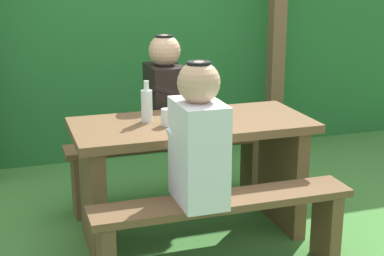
{
  "coord_description": "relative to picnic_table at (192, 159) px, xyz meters",
  "views": [
    {
      "loc": [
        -1.02,
        -3.11,
        1.63
      ],
      "look_at": [
        0.0,
        0.0,
        0.69
      ],
      "focal_mm": 54.16,
      "sensor_mm": 36.0,
      "label": 1
    }
  ],
  "objects": [
    {
      "name": "bench_near",
      "position": [
        0.0,
        -0.53,
        -0.17
      ],
      "size": [
        1.4,
        0.24,
        0.46
      ],
      "color": "brown",
      "rests_on": "ground_plane"
    },
    {
      "name": "drinking_glass",
      "position": [
        -0.16,
        -0.04,
        0.28
      ],
      "size": [
        0.07,
        0.07,
        0.1
      ],
      "primitive_type": "cylinder",
      "color": "silver",
      "rests_on": "picnic_table"
    },
    {
      "name": "hedge_backdrop",
      "position": [
        0.0,
        1.96,
        0.63
      ],
      "size": [
        6.4,
        0.7,
        2.27
      ],
      "primitive_type": "cube",
      "color": "#256B2F",
      "rests_on": "ground_plane"
    },
    {
      "name": "ground_plane",
      "position": [
        0.0,
        0.0,
        -0.5
      ],
      "size": [
        12.0,
        12.0,
        0.0
      ],
      "primitive_type": "plane",
      "color": "#428038"
    },
    {
      "name": "person_white_shirt",
      "position": [
        -0.14,
        -0.52,
        0.29
      ],
      "size": [
        0.25,
        0.35,
        0.72
      ],
      "color": "silver",
      "rests_on": "bench_near"
    },
    {
      "name": "bench_far",
      "position": [
        0.0,
        0.53,
        -0.17
      ],
      "size": [
        1.4,
        0.24,
        0.46
      ],
      "color": "brown",
      "rests_on": "ground_plane"
    },
    {
      "name": "bottle_left",
      "position": [
        0.03,
        -0.06,
        0.34
      ],
      "size": [
        0.06,
        0.06,
        0.24
      ],
      "color": "silver",
      "rests_on": "picnic_table"
    },
    {
      "name": "bottle_right",
      "position": [
        -0.25,
        0.07,
        0.34
      ],
      "size": [
        0.07,
        0.07,
        0.24
      ],
      "color": "silver",
      "rests_on": "picnic_table"
    },
    {
      "name": "pergola_post_right",
      "position": [
        1.2,
        1.35,
        0.47
      ],
      "size": [
        0.12,
        0.12,
        1.94
      ],
      "primitive_type": "cube",
      "color": "brown",
      "rests_on": "ground_plane"
    },
    {
      "name": "person_black_coat",
      "position": [
        -0.02,
        0.52,
        0.29
      ],
      "size": [
        0.25,
        0.35,
        0.72
      ],
      "color": "black",
      "rests_on": "bench_far"
    },
    {
      "name": "picnic_table",
      "position": [
        0.0,
        0.0,
        0.0
      ],
      "size": [
        1.4,
        0.64,
        0.74
      ],
      "color": "brown",
      "rests_on": "ground_plane"
    },
    {
      "name": "cell_phone",
      "position": [
        -0.12,
        -0.14,
        0.24
      ],
      "size": [
        0.12,
        0.16,
        0.01
      ],
      "primitive_type": "cube",
      "rotation": [
        0.0,
        0.0,
        -0.42
      ],
      "color": "black",
      "rests_on": "picnic_table"
    }
  ]
}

